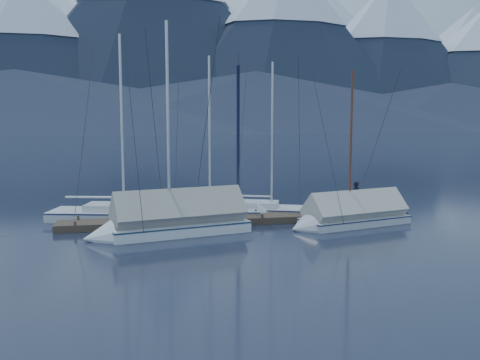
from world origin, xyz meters
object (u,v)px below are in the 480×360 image
sailboat_covered_near (347,217)px  person (356,196)px  sailboat_covered_far (166,223)px  sailboat_open_mid (219,214)px  sailboat_open_right (280,212)px  sailboat_open_left (135,216)px

sailboat_covered_near → person: bearing=54.6°
sailboat_covered_far → person: 10.50m
sailboat_open_mid → sailboat_open_right: bearing=-1.7°
sailboat_open_mid → sailboat_covered_near: size_ratio=1.12×
sailboat_open_left → sailboat_covered_near: bearing=-19.8°
sailboat_open_right → sailboat_covered_far: sailboat_covered_far is taller
sailboat_open_mid → sailboat_open_right: size_ratio=1.03×
sailboat_open_left → sailboat_open_right: bearing=-2.4°
sailboat_covered_near → sailboat_covered_far: bearing=-179.1°
sailboat_open_right → sailboat_covered_far: size_ratio=0.87×
sailboat_open_left → person: size_ratio=6.52×
sailboat_open_right → sailboat_covered_far: bearing=-151.3°
sailboat_covered_near → sailboat_open_right: bearing=125.8°
sailboat_open_right → sailboat_open_left: bearing=177.6°
sailboat_open_left → sailboat_open_right: size_ratio=1.15×
sailboat_covered_far → sailboat_open_mid: bearing=49.9°
sailboat_covered_far → sailboat_open_left: bearing=110.2°
sailboat_open_left → sailboat_covered_near: size_ratio=1.25×
sailboat_open_mid → sailboat_covered_far: 4.77m
sailboat_open_mid → sailboat_open_right: 3.40m
sailboat_open_mid → person: (7.21, -1.56, 0.98)m
sailboat_open_left → sailboat_covered_near: sailboat_open_left is taller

